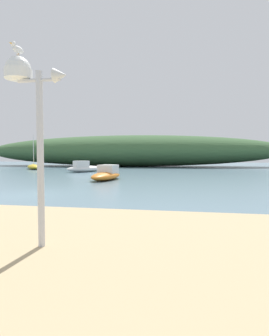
# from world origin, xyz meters

# --- Properties ---
(ground_plane) EXTENTS (120.00, 120.00, 0.00)m
(ground_plane) POSITION_xyz_m (0.00, 0.00, 0.00)
(ground_plane) COLOR slate
(distant_hill) EXTENTS (50.92, 11.27, 5.15)m
(distant_hill) POSITION_xyz_m (-2.06, 33.15, 2.58)
(distant_hill) COLOR #3D6038
(distant_hill) RESTS_ON ground
(mast_structure) EXTENTS (1.15, 0.48, 3.41)m
(mast_structure) POSITION_xyz_m (4.38, -7.04, 2.97)
(mast_structure) COLOR silver
(mast_structure) RESTS_ON beach_sand
(seagull_on_radar) EXTENTS (0.16, 0.32, 0.23)m
(seagull_on_radar) POSITION_xyz_m (4.21, -7.05, 3.74)
(seagull_on_radar) COLOR orange
(seagull_on_radar) RESTS_ON mast_structure
(motorboat_near_shore) EXTENTS (1.95, 4.35, 1.12)m
(motorboat_near_shore) POSITION_xyz_m (1.50, 8.04, 0.42)
(motorboat_near_shore) COLOR orange
(motorboat_near_shore) RESTS_ON ground
(sailboat_inner_mooring) EXTENTS (3.85, 4.30, 4.48)m
(sailboat_inner_mooring) POSITION_xyz_m (-12.20, 21.17, 0.33)
(sailboat_inner_mooring) COLOR gold
(sailboat_inner_mooring) RESTS_ON ground
(motorboat_outer_mooring) EXTENTS (3.87, 4.05, 1.25)m
(motorboat_outer_mooring) POSITION_xyz_m (-3.59, 16.73, 0.47)
(motorboat_outer_mooring) COLOR white
(motorboat_outer_mooring) RESTS_ON ground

